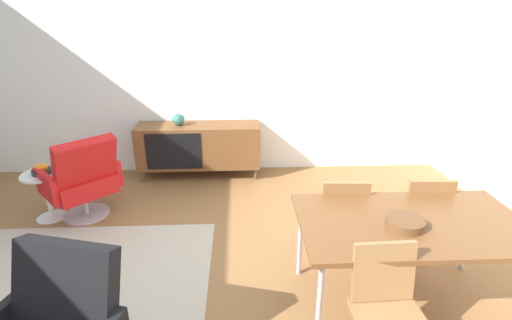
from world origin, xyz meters
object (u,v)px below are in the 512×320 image
lounge_chair_red (82,178)px  side_table_round (47,191)px  dining_chair_back_left (340,215)px  dining_chair_back_right (419,213)px  sideboard (199,145)px  dining_chair_front_left (387,312)px  dining_table (412,226)px  wooden_bowl_on_table (405,223)px  vase_cobalt (178,120)px  fruit_bowl (42,170)px

lounge_chair_red → side_table_round: lounge_chair_red is taller
dining_chair_back_left → dining_chair_back_right: same height
sideboard → dining_chair_front_left: dining_chair_front_left is taller
dining_table → dining_chair_back_right: size_ratio=1.87×
dining_table → wooden_bowl_on_table: 0.13m
sideboard → side_table_round: size_ratio=3.08×
dining_chair_back_left → lounge_chair_red: (-2.52, 0.89, -0.00)m
wooden_bowl_on_table → dining_chair_back_left: 0.75m
dining_chair_back_left → lounge_chair_red: size_ratio=0.90×
vase_cobalt → wooden_bowl_on_table: (1.90, -2.56, -0.02)m
vase_cobalt → dining_chair_front_left: size_ratio=0.18×
dining_table → wooden_bowl_on_table: size_ratio=6.15×
side_table_round → wooden_bowl_on_table: bearing=-25.6°
vase_cobalt → fruit_bowl: bearing=-141.4°
dining_table → lounge_chair_red: (-2.87, 1.45, -0.23)m
lounge_chair_red → side_table_round: size_ratio=1.82×
vase_cobalt → side_table_round: bearing=-141.4°
wooden_bowl_on_table → dining_chair_front_left: (-0.26, -0.49, -0.30)m
dining_chair_back_right → fruit_bowl: (-3.63, 0.90, 0.09)m
dining_table → sideboard: bearing=125.1°
side_table_round → lounge_chair_red: bearing=-2.3°
dining_chair_back_left → side_table_round: 3.07m
wooden_bowl_on_table → dining_chair_back_right: 0.82m
sideboard → lounge_chair_red: bearing=-137.1°
wooden_bowl_on_table → fruit_bowl: size_ratio=1.30×
dining_table → dining_chair_back_right: bearing=58.2°
sideboard → dining_chair_back_right: size_ratio=1.87×
sideboard → fruit_bowl: size_ratio=8.00×
vase_cobalt → dining_chair_front_left: (1.64, -3.05, -0.33)m
wooden_bowl_on_table → fruit_bowl: 3.55m
vase_cobalt → dining_chair_back_right: vase_cobalt is taller
lounge_chair_red → dining_chair_front_left: bearing=-38.5°
dining_chair_front_left → side_table_round: size_ratio=1.65×
side_table_round → fruit_bowl: size_ratio=2.60×
dining_chair_back_left → lounge_chair_red: lounge_chair_red is taller
wooden_bowl_on_table → dining_chair_back_right: (0.43, 0.63, -0.30)m
sideboard → dining_chair_back_left: size_ratio=1.87×
sideboard → dining_chair_back_right: dining_chair_back_right is taller
dining_chair_back_left → dining_chair_front_left: 1.12m
wooden_bowl_on_table → lounge_chair_red: size_ratio=0.27×
wooden_bowl_on_table → dining_chair_back_left: bearing=112.9°
sideboard → dining_chair_back_right: 2.85m
lounge_chair_red → dining_table: bearing=-26.7°
sideboard → side_table_round: bearing=-146.1°
dining_chair_back_right → dining_table: bearing=-121.8°
fruit_bowl → side_table_round: bearing=97.8°
dining_table → dining_chair_back_right: dining_chair_back_right is taller
dining_chair_front_left → lounge_chair_red: lounge_chair_red is taller
dining_chair_back_right → lounge_chair_red: size_ratio=0.90×
fruit_bowl → vase_cobalt: bearing=38.6°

